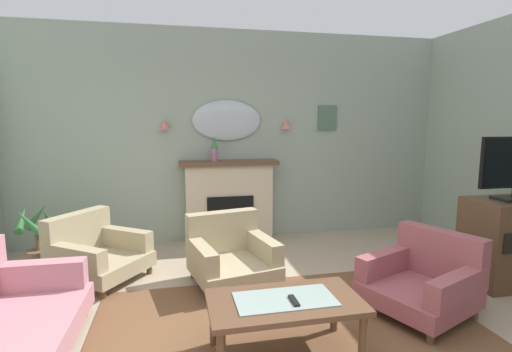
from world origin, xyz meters
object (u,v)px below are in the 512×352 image
(wall_sconce_right, at_px, (286,124))
(coffee_table, at_px, (285,307))
(fireplace, at_px, (229,202))
(potted_plant_small_fern, at_px, (36,241))
(armchair_by_coffee_table, at_px, (230,254))
(wall_sconce_left, at_px, (165,124))
(mantel_vase_right, at_px, (214,149))
(wall_mirror, at_px, (227,121))
(framed_picture, at_px, (327,118))
(tv_cabinet, at_px, (507,242))
(armchair_beside_couch, at_px, (95,252))
(tv_remote, at_px, (294,301))
(armchair_near_fireplace, at_px, (424,278))

(wall_sconce_right, relative_size, coffee_table, 0.13)
(fireplace, height_order, potted_plant_small_fern, fireplace)
(armchair_by_coffee_table, bearing_deg, wall_sconce_left, 114.65)
(mantel_vase_right, distance_m, wall_mirror, 0.46)
(wall_sconce_right, height_order, framed_picture, framed_picture)
(wall_sconce_right, bearing_deg, mantel_vase_right, -173.48)
(armchair_by_coffee_table, xyz_separation_m, tv_cabinet, (2.84, -0.65, 0.15))
(framed_picture, relative_size, armchair_by_coffee_table, 0.37)
(mantel_vase_right, bearing_deg, wall_mirror, 40.36)
(wall_mirror, bearing_deg, armchair_beside_couch, -144.99)
(tv_remote, bearing_deg, fireplace, 91.08)
(potted_plant_small_fern, bearing_deg, wall_mirror, 16.14)
(framed_picture, xyz_separation_m, potted_plant_small_fern, (-3.82, -0.68, -1.41))
(armchair_near_fireplace, xyz_separation_m, armchair_beside_couch, (-3.02, 1.38, 0.00))
(fireplace, bearing_deg, tv_remote, -88.92)
(wall_sconce_left, distance_m, armchair_by_coffee_table, 2.09)
(wall_sconce_left, height_order, armchair_by_coffee_table, wall_sconce_left)
(armchair_near_fireplace, bearing_deg, mantel_vase_right, 124.79)
(mantel_vase_right, xyz_separation_m, tv_cabinet, (2.85, -1.98, -0.88))
(tv_remote, height_order, armchair_beside_couch, armchair_beside_couch)
(mantel_vase_right, distance_m, wall_sconce_left, 0.74)
(armchair_beside_couch, bearing_deg, coffee_table, -47.78)
(wall_mirror, relative_size, framed_picture, 2.67)
(wall_sconce_left, bearing_deg, tv_remote, -72.69)
(wall_mirror, height_order, framed_picture, wall_mirror)
(fireplace, relative_size, mantel_vase_right, 4.04)
(wall_sconce_left, bearing_deg, wall_sconce_right, 0.00)
(wall_mirror, height_order, wall_sconce_right, wall_mirror)
(coffee_table, height_order, tv_cabinet, tv_cabinet)
(tv_remote, distance_m, armchair_beside_couch, 2.47)
(mantel_vase_right, distance_m, coffee_table, 2.89)
(coffee_table, relative_size, tv_cabinet, 1.22)
(wall_sconce_right, bearing_deg, armchair_beside_couch, -156.38)
(armchair_by_coffee_table, height_order, armchair_near_fireplace, same)
(armchair_by_coffee_table, xyz_separation_m, potted_plant_small_fern, (-2.14, 0.82, 0.03))
(framed_picture, relative_size, tv_remote, 2.25)
(wall_sconce_right, xyz_separation_m, armchair_by_coffee_table, (-1.04, -1.45, -1.35))
(wall_sconce_left, bearing_deg, armchair_by_coffee_table, -65.35)
(wall_sconce_right, xyz_separation_m, armchair_near_fireplace, (0.57, -2.45, -1.35))
(armchair_by_coffee_table, distance_m, armchair_near_fireplace, 1.90)
(armchair_near_fireplace, relative_size, tv_cabinet, 1.18)
(wall_mirror, height_order, armchair_beside_couch, wall_mirror)
(framed_picture, bearing_deg, wall_mirror, -179.62)
(mantel_vase_right, height_order, armchair_near_fireplace, mantel_vase_right)
(fireplace, distance_m, armchair_near_fireplace, 2.77)
(fireplace, relative_size, wall_sconce_left, 9.71)
(mantel_vase_right, distance_m, armchair_near_fireplace, 3.02)
(armchair_beside_couch, bearing_deg, tv_cabinet, -13.55)
(wall_mirror, relative_size, armchair_near_fireplace, 0.90)
(wall_mirror, height_order, wall_sconce_left, wall_mirror)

